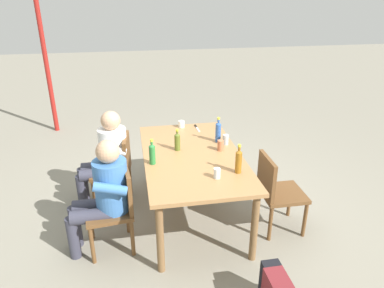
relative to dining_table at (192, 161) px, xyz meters
The scene contains 17 objects.
ground_plane 0.70m from the dining_table, ahead, with size 24.00×24.00×0.00m, color gray.
dining_table is the anchor object (origin of this frame).
chair_far_right 0.94m from the dining_table, 63.71° to the left, with size 0.48×0.48×0.87m.
chair_far_left 0.94m from the dining_table, 116.28° to the left, with size 0.49×0.49×0.87m.
chair_near_left 0.94m from the dining_table, 116.76° to the right, with size 0.44×0.44×0.87m.
person_in_white_shirt 1.02m from the dining_table, 65.98° to the left, with size 0.47×0.62×1.18m.
person_in_plaid_shirt 1.02m from the dining_table, 114.02° to the left, with size 0.47×0.62×1.18m.
bottle_olive 0.27m from the dining_table, 46.06° to the left, with size 0.06×0.06×0.25m.
bottle_green 0.50m from the dining_table, 109.11° to the left, with size 0.06×0.06×0.27m.
bottle_amber 0.65m from the dining_table, 143.06° to the right, with size 0.06×0.06×0.30m.
bottle_blue 0.50m from the dining_table, 51.73° to the right, with size 0.06×0.06×0.30m.
cup_glass 0.59m from the dining_table, 165.98° to the right, with size 0.06×0.06×0.10m, color silver.
cup_terracotta 0.36m from the dining_table, 82.79° to the right, with size 0.07×0.07×0.12m, color #BC6B47.
cup_white 0.84m from the dining_table, ahead, with size 0.08×0.08×0.08m, color white.
cup_steel 0.49m from the dining_table, 65.73° to the right, with size 0.07×0.07×0.12m, color #B2B7BC.
table_knife 0.79m from the dining_table, 14.78° to the right, with size 0.24×0.03×0.01m.
lamp_post 3.86m from the dining_table, 33.03° to the left, with size 0.56×0.20×2.66m.
Camera 1 is at (-3.42, 0.62, 2.43)m, focal length 33.14 mm.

